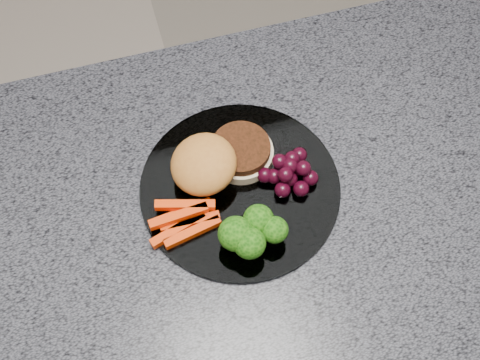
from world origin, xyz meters
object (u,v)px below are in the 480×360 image
object	(u,v)px
island_cabinet	(263,320)
plate	(240,188)
grape_bunch	(290,172)
burger	(217,161)

from	to	relation	value
island_cabinet	plate	world-z (taller)	plate
island_cabinet	grape_bunch	distance (m)	0.49
island_cabinet	burger	bearing A→B (deg)	124.64
plate	grape_bunch	distance (m)	0.07
burger	grape_bunch	xyz separation A→B (m)	(0.09, -0.04, -0.00)
plate	grape_bunch	world-z (taller)	grape_bunch
island_cabinet	burger	distance (m)	0.51
plate	burger	xyz separation A→B (m)	(-0.02, 0.03, 0.02)
island_cabinet	burger	world-z (taller)	burger
plate	burger	size ratio (longest dim) A/B	1.57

